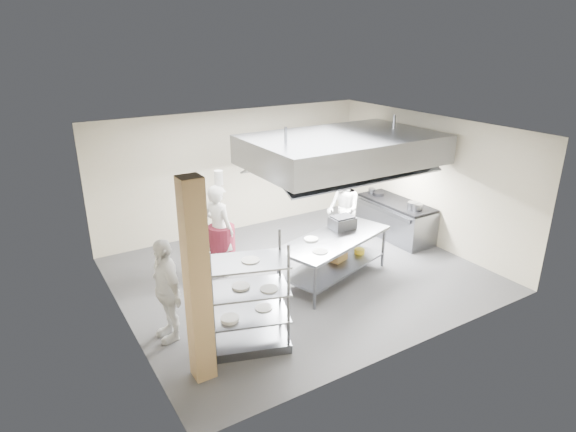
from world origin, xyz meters
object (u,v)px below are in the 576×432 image
chef_line (343,209)px  griddle (342,223)px  island (334,258)px  cooking_range (395,220)px  chef_head (219,230)px  pass_rack (248,295)px  chef_plating (166,290)px  stockpot (413,206)px

chef_line → griddle: size_ratio=3.69×
island → griddle: griddle is taller
cooking_range → chef_head: (-4.45, 0.40, 0.54)m
island → pass_rack: 2.77m
chef_line → chef_plating: 4.88m
stockpot → island: bearing=-170.8°
chef_head → chef_plating: 2.30m
griddle → cooking_range: bearing=19.6°
pass_rack → chef_head: bearing=94.4°
chef_line → chef_head: bearing=-78.7°
pass_rack → chef_line: size_ratio=1.03×
pass_rack → chef_plating: pass_rack is taller
island → cooking_range: (2.60, 1.00, -0.04)m
chef_line → pass_rack: bearing=-42.8°
stockpot → chef_head: bearing=167.2°
chef_head → chef_plating: chef_head is taller
island → chef_plating: chef_plating is taller
pass_rack → griddle: 3.24m
cooking_range → griddle: 2.37m
chef_plating → griddle: 3.94m
pass_rack → stockpot: 5.24m
island → chef_plating: size_ratio=1.43×
island → cooking_range: size_ratio=1.25×
chef_head → griddle: 2.52m
pass_rack → chef_head: size_ratio=0.95×
cooking_range → griddle: size_ratio=4.14×
chef_head → cooking_range: bearing=-117.4°
chef_plating → griddle: chef_plating is taller
island → griddle: (0.42, 0.31, 0.57)m
island → chef_line: 1.77m
griddle → stockpot: size_ratio=1.99×
chef_line → stockpot: bearing=72.2°
griddle → chef_line: bearing=53.5°
cooking_range → chef_head: size_ratio=1.04×
island → griddle: 0.77m
chef_plating → stockpot: (6.01, 0.63, 0.11)m
cooking_range → chef_plating: (-6.08, -1.22, 0.45)m
chef_line → cooking_range: bearing=94.1°
pass_rack → cooking_range: pass_rack is taller
chef_head → griddle: size_ratio=3.99×
chef_plating → stockpot: 6.04m
pass_rack → chef_line: 4.37m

